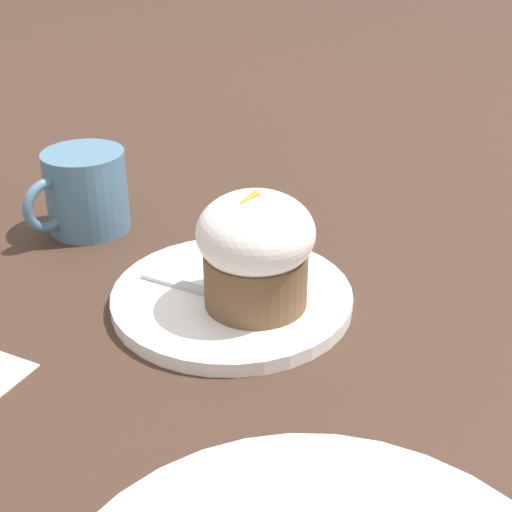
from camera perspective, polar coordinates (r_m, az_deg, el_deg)
The scene contains 5 objects.
ground_plane at distance 0.62m, azimuth -1.92°, elevation -3.82°, with size 4.00×4.00×0.00m, color #3D281E.
dessert_plate at distance 0.62m, azimuth -1.93°, elevation -3.32°, with size 0.21×0.21×0.01m.
carrot_cake at distance 0.57m, azimuth -0.00°, elevation 0.54°, with size 0.10×0.10×0.10m.
spoon at distance 0.60m, azimuth -2.49°, elevation -3.23°, with size 0.05×0.12×0.01m.
coffee_cup at distance 0.75m, azimuth -13.53°, elevation 5.03°, with size 0.12×0.08×0.08m.
Camera 1 is at (0.38, 0.36, 0.33)m, focal length 50.00 mm.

